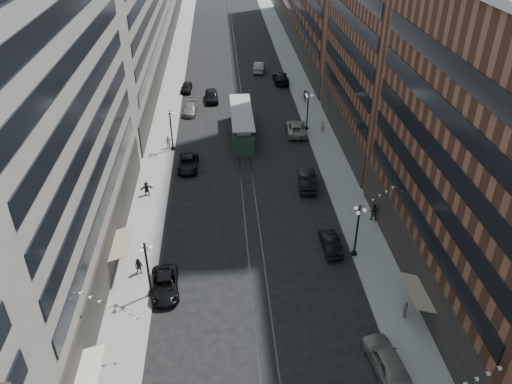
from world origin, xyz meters
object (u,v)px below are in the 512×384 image
object	(u,v)px
lamppost_sw_mid	(171,129)
pedestrian_9	(305,96)
lamppost_se_far	(357,229)
car_7	(188,163)
pedestrian_7	(373,212)
car_extra_0	(307,180)
streetcar	(242,125)
pedestrian_5	(147,189)
car_8	(190,109)
car_11	(296,128)
car_13	(212,96)
car_12	(281,77)
car_9	(186,87)
car_10	(331,243)
pedestrian_4	(405,310)
car_14	(259,67)
pedestrian_6	(168,142)
pedestrian_2	(139,266)
car_2	(165,285)
car_4	(386,360)
lamppost_sw_far	(148,268)
lamppost_se_mid	(308,110)
pedestrian_8	(322,126)

from	to	relation	value
lamppost_sw_mid	pedestrian_9	size ratio (longest dim) A/B	2.93
lamppost_se_far	car_7	bearing A→B (deg)	131.89
pedestrian_7	car_extra_0	xyz separation A→B (m)	(-5.68, 7.21, -0.23)
streetcar	pedestrian_5	xyz separation A→B (m)	(-11.32, -14.78, -0.69)
car_8	streetcar	bearing A→B (deg)	-44.20
streetcar	car_extra_0	xyz separation A→B (m)	(6.80, -14.11, -0.78)
car_11	car_13	xyz separation A→B (m)	(-11.73, 13.03, 0.06)
car_12	lamppost_se_far	bearing A→B (deg)	91.05
car_9	pedestrian_9	xyz separation A→B (m)	(18.98, -6.39, 0.38)
car_13	car_9	bearing A→B (deg)	129.82
car_8	car_10	xyz separation A→B (m)	(14.64, -34.10, 0.03)
pedestrian_4	car_extra_0	bearing A→B (deg)	26.81
car_10	car_extra_0	size ratio (longest dim) A/B	0.83
lamppost_sw_mid	car_14	world-z (taller)	lamppost_sw_mid
car_12	pedestrian_6	size ratio (longest dim) A/B	3.43
car_11	pedestrian_4	bearing A→B (deg)	99.83
pedestrian_2	car_8	size ratio (longest dim) A/B	0.34
streetcar	pedestrian_7	distance (m)	24.70
lamppost_sw_mid	pedestrian_2	size ratio (longest dim) A/B	3.39
car_12	car_13	xyz separation A→B (m)	(-12.01, -7.83, -0.03)
car_13	pedestrian_5	size ratio (longest dim) A/B	3.09
streetcar	car_9	xyz separation A→B (m)	(-8.40, 17.79, -0.94)
lamppost_sw_mid	car_7	distance (m)	5.88
pedestrian_4	car_2	bearing A→B (deg)	91.30
car_8	pedestrian_9	distance (m)	18.26
pedestrian_2	car_extra_0	size ratio (longest dim) A/B	0.30
car_14	pedestrian_6	distance (m)	33.68
lamppost_sw_mid	car_4	world-z (taller)	lamppost_sw_mid
lamppost_sw_far	lamppost_sw_mid	bearing A→B (deg)	90.00
lamppost_sw_mid	car_10	size ratio (longest dim) A/B	1.25
lamppost_sw_mid	car_13	bearing A→B (deg)	73.65
lamppost_sw_far	pedestrian_9	distance (m)	46.68
pedestrian_7	car_extra_0	world-z (taller)	pedestrian_7
pedestrian_2	car_4	bearing A→B (deg)	-15.07
car_4	pedestrian_2	size ratio (longest dim) A/B	3.19
car_2	car_8	distance (m)	38.76
car_12	car_10	bearing A→B (deg)	88.65
lamppost_se_mid	pedestrian_8	xyz separation A→B (m)	(2.00, -1.18, -2.06)
streetcar	car_7	distance (m)	11.26
car_8	car_7	bearing A→B (deg)	-84.23
lamppost_sw_mid	streetcar	world-z (taller)	lamppost_sw_mid
pedestrian_4	car_8	distance (m)	47.19
car_11	pedestrian_9	distance (m)	11.63
lamppost_sw_far	car_9	distance (m)	48.69
lamppost_se_mid	pedestrian_8	distance (m)	3.11
streetcar	pedestrian_7	world-z (taller)	streetcar
car_2	car_12	size ratio (longest dim) A/B	0.81
lamppost_se_mid	car_2	distance (m)	36.00
pedestrian_7	pedestrian_9	world-z (taller)	pedestrian_7
car_10	pedestrian_5	bearing A→B (deg)	-31.19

